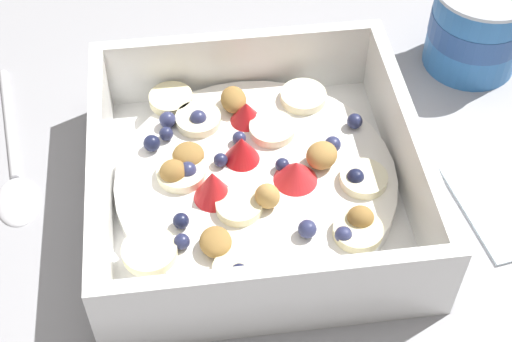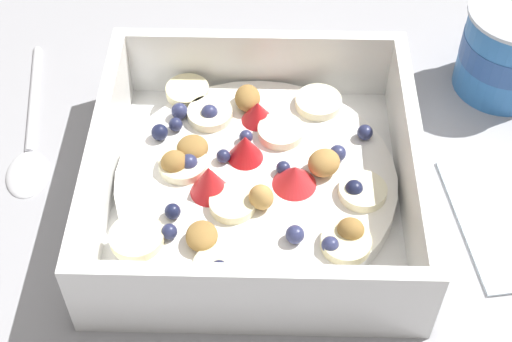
% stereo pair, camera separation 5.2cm
% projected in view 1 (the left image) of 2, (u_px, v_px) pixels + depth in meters
% --- Properties ---
extents(ground_plane, '(2.40, 2.40, 0.00)m').
position_uv_depth(ground_plane, '(246.00, 207.00, 0.54)').
color(ground_plane, '#9E9EA3').
extents(fruit_bowl, '(0.23, 0.23, 0.07)m').
position_uv_depth(fruit_bowl, '(255.00, 179.00, 0.53)').
color(fruit_bowl, white).
rests_on(fruit_bowl, ground).
extents(spoon, '(0.05, 0.17, 0.01)m').
position_uv_depth(spoon, '(14.00, 172.00, 0.56)').
color(spoon, silver).
rests_on(spoon, ground).
extents(yogurt_cup, '(0.08, 0.08, 0.08)m').
position_uv_depth(yogurt_cup, '(477.00, 26.00, 0.62)').
color(yogurt_cup, '#3370B7').
rests_on(yogurt_cup, ground).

